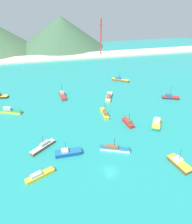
# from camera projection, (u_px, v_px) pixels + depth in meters

# --- Properties ---
(ground) EXTENTS (260.00, 280.00, 0.50)m
(ground) POSITION_uv_depth(u_px,v_px,m) (91.00, 121.00, 96.44)
(ground) COLOR teal
(fishing_boat_0) EXTENTS (8.79, 5.44, 6.18)m
(fishing_boat_0) POSITION_uv_depth(u_px,v_px,m) (170.00, 97.00, 114.32)
(fishing_boat_0) COLOR #232328
(fishing_boat_0) RESTS_ON ground
(fishing_boat_1) EXTENTS (10.39, 6.09, 2.65)m
(fishing_boat_1) POSITION_uv_depth(u_px,v_px,m) (10.00, 111.00, 101.60)
(fishing_boat_1) COLOR gold
(fishing_boat_1) RESTS_ON ground
(fishing_boat_2) EXTENTS (3.18, 7.36, 5.14)m
(fishing_boat_2) POSITION_uv_depth(u_px,v_px,m) (128.00, 123.00, 93.17)
(fishing_boat_2) COLOR red
(fishing_boat_2) RESTS_ON ground
(fishing_boat_3) EXTENTS (6.20, 10.73, 2.26)m
(fishing_boat_3) POSITION_uv_depth(u_px,v_px,m) (109.00, 97.00, 114.33)
(fishing_boat_3) COLOR gold
(fishing_boat_3) RESTS_ON ground
(fishing_boat_4) EXTENTS (2.02, 9.49, 6.22)m
(fishing_boat_4) POSITION_uv_depth(u_px,v_px,m) (105.00, 113.00, 99.69)
(fishing_boat_4) COLOR gold
(fishing_boat_4) RESTS_ON ground
(fishing_boat_5) EXTENTS (6.70, 8.50, 2.82)m
(fishing_boat_5) POSITION_uv_depth(u_px,v_px,m) (157.00, 124.00, 92.16)
(fishing_boat_5) COLOR #198466
(fishing_boat_5) RESTS_ON ground
(fishing_boat_6) EXTENTS (5.12, 9.13, 6.06)m
(fishing_boat_6) POSITION_uv_depth(u_px,v_px,m) (179.00, 163.00, 72.42)
(fishing_boat_6) COLOR brown
(fishing_boat_6) RESTS_ON ground
(fishing_boat_7) EXTENTS (3.26, 9.75, 7.04)m
(fishing_boat_7) POSITION_uv_depth(u_px,v_px,m) (62.00, 95.00, 115.42)
(fishing_boat_7) COLOR brown
(fishing_boat_7) RESTS_ON ground
(fishing_boat_8) EXTENTS (7.72, 3.51, 2.61)m
(fishing_boat_8) POSITION_uv_depth(u_px,v_px,m) (0.00, 96.00, 114.68)
(fishing_boat_8) COLOR #232328
(fishing_boat_8) RESTS_ON ground
(fishing_boat_9) EXTENTS (10.51, 5.58, 5.31)m
(fishing_boat_9) POSITION_uv_depth(u_px,v_px,m) (114.00, 149.00, 78.84)
(fishing_boat_9) COLOR silver
(fishing_boat_9) RESTS_ON ground
(fishing_boat_10) EXTENTS (9.15, 5.78, 2.17)m
(fishing_boat_10) POSITION_uv_depth(u_px,v_px,m) (39.00, 175.00, 68.07)
(fishing_boat_10) COLOR gold
(fishing_boat_10) RESTS_ON ground
(fishing_boat_11) EXTENTS (9.66, 7.08, 5.44)m
(fishing_boat_11) POSITION_uv_depth(u_px,v_px,m) (120.00, 80.00, 133.96)
(fishing_boat_11) COLOR brown
(fishing_boat_11) RESTS_ON ground
(fishing_boat_14) EXTENTS (9.12, 3.01, 5.59)m
(fishing_boat_14) POSITION_uv_depth(u_px,v_px,m) (68.00, 152.00, 77.02)
(fishing_boat_14) COLOR #14478C
(fishing_boat_14) RESTS_ON ground
(fishing_boat_15) EXTENTS (8.88, 7.83, 5.38)m
(fishing_boat_15) POSITION_uv_depth(u_px,v_px,m) (43.00, 147.00, 79.70)
(fishing_boat_15) COLOR brown
(fishing_boat_15) RESTS_ON ground
(beach_strip) EXTENTS (247.00, 16.13, 1.20)m
(beach_strip) POSITION_uv_depth(u_px,v_px,m) (67.00, 57.00, 175.69)
(beach_strip) COLOR beige
(beach_strip) RESTS_ON ground
(hill_central) EXTENTS (74.57, 74.57, 25.94)m
(hill_central) POSITION_uv_depth(u_px,v_px,m) (61.00, 31.00, 200.59)
(hill_central) COLOR #3D6042
(hill_central) RESTS_ON ground
(radio_tower) EXTENTS (2.78, 2.22, 27.75)m
(radio_tower) POSITION_uv_depth(u_px,v_px,m) (101.00, 37.00, 174.51)
(radio_tower) COLOR #B7332D
(radio_tower) RESTS_ON ground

